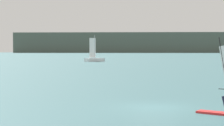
# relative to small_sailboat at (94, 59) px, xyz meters

# --- Properties ---
(ground_plane) EXTENTS (4000.00, 4000.00, 0.00)m
(ground_plane) POSITION_rel_small_sailboat_xyz_m (11.96, -101.87, -0.83)
(ground_plane) COLOR #386066
(distant_headland) EXTENTS (655.74, 257.33, 39.34)m
(distant_headland) POSITION_rel_small_sailboat_xyz_m (121.42, 723.78, 18.84)
(distant_headland) COLOR #4C564C
(distant_headland) RESTS_ON ground_plane
(small_sailboat) EXTENTS (6.77, 6.27, 8.72)m
(small_sailboat) POSITION_rel_small_sailboat_xyz_m (0.00, 0.00, 0.00)
(small_sailboat) COLOR white
(small_sailboat) RESTS_ON ground_plane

